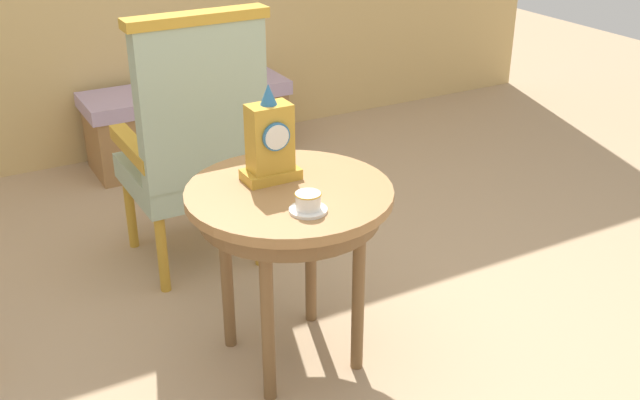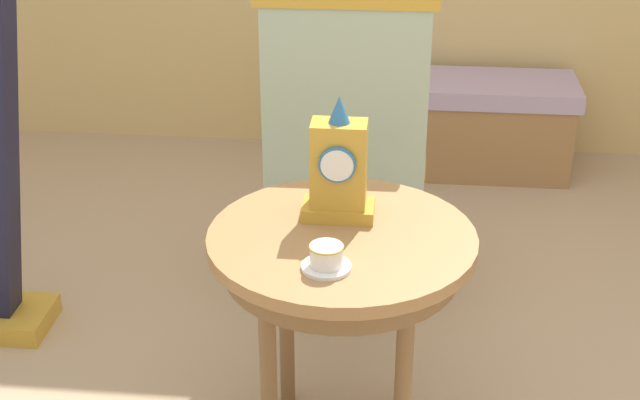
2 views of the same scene
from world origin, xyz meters
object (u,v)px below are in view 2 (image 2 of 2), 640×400
at_px(teacup_left, 326,258).
at_px(mantel_clock, 339,170).
at_px(window_bench, 446,124).
at_px(side_table, 342,262).
at_px(armchair, 346,147).

xyz_separation_m(teacup_left, mantel_clock, (0.01, 0.28, 0.11)).
bearing_deg(mantel_clock, window_bench, 79.32).
bearing_deg(side_table, mantel_clock, 100.16).
relative_size(teacup_left, mantel_clock, 0.36).
distance_m(mantel_clock, armchair, 0.71).
bearing_deg(window_bench, mantel_clock, -100.68).
relative_size(side_table, mantel_clock, 2.07).
xyz_separation_m(side_table, teacup_left, (-0.02, -0.18, 0.11)).
relative_size(armchair, window_bench, 0.98).
distance_m(armchair, window_bench, 1.32).
xyz_separation_m(mantel_clock, armchair, (-0.03, 0.67, -0.22)).
distance_m(teacup_left, armchair, 0.96).
bearing_deg(teacup_left, window_bench, 80.52).
height_order(side_table, mantel_clock, mantel_clock).
xyz_separation_m(teacup_left, window_bench, (0.36, 2.16, -0.48)).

